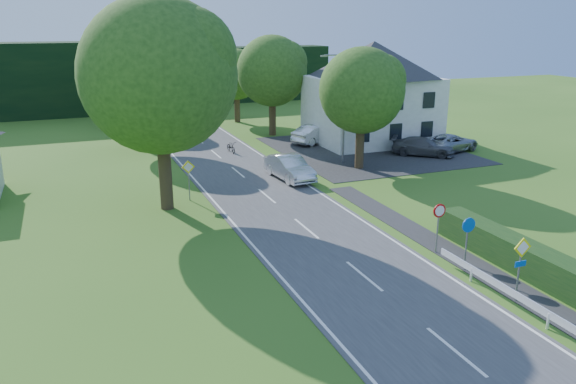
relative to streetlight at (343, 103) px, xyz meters
name	(u,v)px	position (x,y,z in m)	size (l,w,h in m)	color
road	(292,217)	(-8.06, -10.00, -4.44)	(7.00, 80.00, 0.04)	#3D3D40
parking_pad	(367,150)	(3.94, 3.00, -4.44)	(14.00, 16.00, 0.04)	#252527
line_edge_left	(234,224)	(-11.31, -10.00, -4.42)	(0.12, 80.00, 0.01)	white
line_edge_right	(345,209)	(-4.81, -10.00, -4.42)	(0.12, 80.00, 0.01)	white
line_centre	(292,216)	(-8.06, -10.00, -4.42)	(0.12, 80.00, 0.01)	white
tree_main	(161,106)	(-14.06, -6.00, 1.36)	(9.40, 9.40, 11.64)	#234615
tree_left_far	(141,98)	(-13.06, 10.00, -0.17)	(7.00, 7.00, 8.58)	#234615
tree_right_far	(272,86)	(-1.06, 12.00, 0.08)	(7.40, 7.40, 9.09)	#234615
tree_left_back	(130,85)	(-12.56, 22.00, -0.43)	(6.60, 6.60, 8.07)	#234615
tree_right_back	(237,86)	(-2.06, 20.00, -0.68)	(6.20, 6.20, 7.56)	#234615
tree_right_mid	(361,109)	(0.44, -2.00, -0.17)	(7.00, 7.00, 8.58)	#234615
treeline_right	(216,75)	(-0.06, 36.00, -0.96)	(30.00, 5.00, 7.00)	black
house_white	(372,91)	(5.94, 6.00, -0.06)	(10.60, 8.40, 8.60)	silver
streetlight	(343,103)	(0.00, 0.00, 0.00)	(2.03, 0.18, 8.00)	slate
sign_priority_right	(521,258)	(-3.76, -22.02, -2.67)	(0.78, 0.09, 2.59)	slate
sign_roundabout	(468,233)	(-3.76, -19.02, -2.79)	(0.64, 0.08, 2.37)	slate
sign_speed_limit	(439,217)	(-3.76, -17.03, -2.70)	(0.64, 0.11, 2.37)	slate
sign_priority_left	(188,172)	(-12.56, -5.02, -2.75)	(0.78, 0.09, 2.44)	slate
moving_car	(289,167)	(-5.36, -2.95, -3.62)	(1.70, 4.86, 1.60)	silver
motorcycle	(231,147)	(-6.75, 6.26, -3.97)	(0.60, 1.71, 0.90)	black
parked_car_silver_a	(317,134)	(1.18, 7.00, -3.62)	(1.70, 4.87, 1.60)	silver
parked_car_grey	(423,146)	(7.04, -0.34, -3.72)	(1.97, 4.85, 1.41)	#4F4F54
parked_car_silver_b	(451,143)	(9.94, 0.01, -3.71)	(2.36, 5.12, 1.42)	#9B9CA1
parasol	(339,136)	(2.36, 5.00, -3.56)	(1.88, 1.92, 1.73)	#A60D1A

